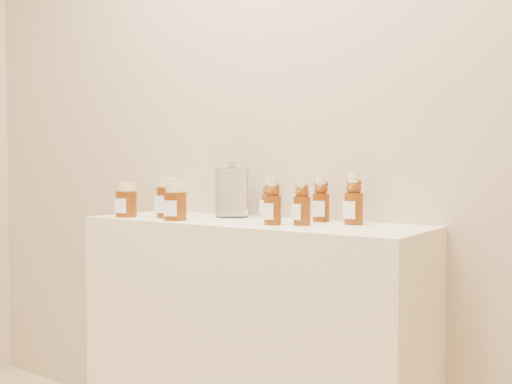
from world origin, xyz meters
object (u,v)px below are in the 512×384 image
Objects in this scene: display_table at (249,353)px; glass_canister at (232,190)px; honey_jar_left at (126,200)px; bear_bottle_back_left at (269,196)px; bear_bottle_front_left at (273,198)px.

glass_canister is at bearing 146.95° from display_table.
honey_jar_left is at bearing -165.63° from display_table.
bear_bottle_back_left is at bearing 13.21° from honey_jar_left.
display_table is 7.42× the size of bear_bottle_back_left.
honey_jar_left is at bearing -146.12° from glass_canister.
bear_bottle_back_left is at bearing 13.55° from glass_canister.
bear_bottle_front_left is at bearing -29.49° from glass_canister.
display_table is 9.54× the size of honey_jar_left.
honey_jar_left is 0.39m from glass_canister.
honey_jar_left is at bearing -138.82° from bear_bottle_back_left.
bear_bottle_back_left is at bearing 92.99° from display_table.
display_table is at bearing -74.22° from bear_bottle_back_left.
bear_bottle_front_left is at bearing -25.36° from display_table.
bear_bottle_back_left is (-0.01, 0.13, 0.53)m from display_table.
glass_canister is at bearing 18.69° from honey_jar_left.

